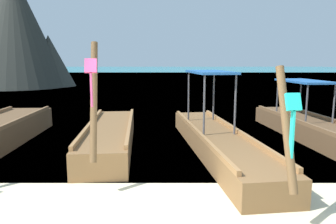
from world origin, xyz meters
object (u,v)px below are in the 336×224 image
at_px(longtail_boat_turquoise_ribbon, 218,140).
at_px(karst_rock, 20,32).
at_px(longtail_boat_red_ribbon, 316,130).
at_px(longtail_boat_pink_ribbon, 111,136).

relative_size(longtail_boat_turquoise_ribbon, karst_rock, 0.71).
relative_size(longtail_boat_red_ribbon, karst_rock, 0.68).
distance_m(longtail_boat_red_ribbon, karst_rock, 26.36).
height_order(longtail_boat_pink_ribbon, longtail_boat_turquoise_ribbon, longtail_boat_pink_ribbon).
bearing_deg(longtail_boat_red_ribbon, karst_rock, 131.46).
bearing_deg(karst_rock, longtail_boat_red_ribbon, -48.54).
relative_size(longtail_boat_pink_ribbon, longtail_boat_red_ribbon, 0.85).
xyz_separation_m(longtail_boat_turquoise_ribbon, longtail_boat_red_ribbon, (3.05, 1.24, 0.00)).
bearing_deg(longtail_boat_turquoise_ribbon, karst_rock, 124.35).
xyz_separation_m(longtail_boat_red_ribbon, karst_rock, (-17.21, 19.47, 4.41)).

